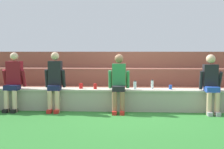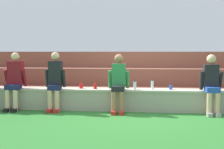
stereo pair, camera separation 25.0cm
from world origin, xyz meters
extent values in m
plane|color=#2D752D|center=(0.00, 0.00, 0.00)|extent=(80.00, 80.00, 0.00)
cube|color=#A8A08E|center=(0.00, 0.23, 0.25)|extent=(8.86, 0.46, 0.51)
cube|color=#BCB39F|center=(0.00, 0.23, 0.49)|extent=(8.90, 0.50, 0.04)
cube|color=brown|center=(0.00, 0.89, 0.23)|extent=(10.17, 0.65, 0.47)
cube|color=brown|center=(0.00, 1.55, 0.47)|extent=(10.17, 0.65, 0.94)
cube|color=brown|center=(0.00, 2.20, 0.70)|extent=(10.17, 0.65, 1.40)
cylinder|color=beige|center=(-2.99, -0.18, 0.25)|extent=(0.11, 0.11, 0.51)
cylinder|color=beige|center=(-2.80, -0.18, 0.25)|extent=(0.11, 0.11, 0.51)
cube|color=black|center=(-2.99, -0.22, 0.04)|extent=(0.10, 0.22, 0.08)
cube|color=black|center=(-2.80, -0.22, 0.04)|extent=(0.10, 0.22, 0.08)
cube|color=#191E47|center=(-2.89, -0.06, 0.56)|extent=(0.32, 0.29, 0.12)
cube|color=maroon|center=(-2.89, 0.10, 0.90)|extent=(0.36, 0.20, 0.56)
sphere|color=beige|center=(-2.89, 0.10, 1.29)|extent=(0.19, 0.19, 0.19)
cylinder|color=maroon|center=(-3.12, 0.08, 0.77)|extent=(0.08, 0.21, 0.42)
cylinder|color=maroon|center=(-2.67, 0.08, 0.77)|extent=(0.08, 0.22, 0.42)
cylinder|color=#DBAD89|center=(-1.97, -0.17, 0.25)|extent=(0.11, 0.11, 0.51)
cylinder|color=#DBAD89|center=(-1.80, -0.17, 0.25)|extent=(0.11, 0.11, 0.51)
cube|color=red|center=(-1.97, -0.21, 0.04)|extent=(0.10, 0.22, 0.08)
cube|color=red|center=(-1.80, -0.21, 0.04)|extent=(0.10, 0.22, 0.08)
cube|color=#191E47|center=(-1.88, -0.06, 0.56)|extent=(0.27, 0.28, 0.12)
cube|color=black|center=(-1.88, 0.03, 0.90)|extent=(0.30, 0.20, 0.57)
sphere|color=#DBAD89|center=(-1.88, 0.03, 1.30)|extent=(0.19, 0.19, 0.19)
cylinder|color=black|center=(-2.09, 0.01, 0.77)|extent=(0.08, 0.14, 0.43)
cylinder|color=black|center=(-1.68, 0.01, 0.77)|extent=(0.08, 0.19, 0.43)
cylinder|color=#996B4C|center=(-0.47, -0.25, 0.25)|extent=(0.11, 0.11, 0.51)
cylinder|color=#996B4C|center=(-0.30, -0.25, 0.25)|extent=(0.11, 0.11, 0.51)
cube|color=red|center=(-0.47, -0.29, 0.04)|extent=(0.10, 0.22, 0.08)
cube|color=red|center=(-0.30, -0.29, 0.04)|extent=(0.10, 0.22, 0.08)
cube|color=black|center=(-0.38, -0.10, 0.56)|extent=(0.28, 0.36, 0.12)
cube|color=#2D7F47|center=(-0.38, 0.08, 0.87)|extent=(0.32, 0.20, 0.51)
sphere|color=#996B4C|center=(-0.38, 0.08, 1.25)|extent=(0.20, 0.20, 0.20)
cylinder|color=#2D7F47|center=(-0.59, 0.06, 0.76)|extent=(0.08, 0.17, 0.43)
cylinder|color=#2D7F47|center=(-0.17, 0.06, 0.76)|extent=(0.08, 0.21, 0.42)
cylinder|color=#DBAD89|center=(1.62, -0.24, 0.25)|extent=(0.11, 0.11, 0.51)
cylinder|color=#DBAD89|center=(1.80, -0.24, 0.25)|extent=(0.11, 0.11, 0.51)
cube|color=#99999E|center=(1.62, -0.28, 0.04)|extent=(0.10, 0.22, 0.08)
cube|color=#99999E|center=(1.80, -0.28, 0.04)|extent=(0.10, 0.22, 0.08)
cube|color=#2347B2|center=(1.71, -0.09, 0.56)|extent=(0.29, 0.35, 0.12)
cube|color=black|center=(1.71, 0.05, 0.87)|extent=(0.32, 0.20, 0.50)
sphere|color=#DBAD89|center=(1.71, 0.05, 1.24)|extent=(0.21, 0.21, 0.21)
cylinder|color=black|center=(1.50, 0.03, 0.76)|extent=(0.08, 0.15, 0.43)
cylinder|color=black|center=(1.92, 0.03, 0.76)|extent=(0.08, 0.25, 0.42)
cylinder|color=silver|center=(-0.01, 0.17, 0.61)|extent=(0.07, 0.07, 0.19)
cylinder|color=black|center=(-0.01, 0.17, 0.71)|extent=(0.04, 0.04, 0.02)
cylinder|color=silver|center=(0.40, 0.21, 0.62)|extent=(0.06, 0.06, 0.21)
cylinder|color=black|center=(0.40, 0.21, 0.73)|extent=(0.04, 0.04, 0.02)
cylinder|color=red|center=(-1.31, 0.23, 0.58)|extent=(0.09, 0.09, 0.13)
cylinder|color=blue|center=(0.84, 0.23, 0.56)|extent=(0.08, 0.08, 0.10)
cylinder|color=red|center=(-0.96, 0.18, 0.58)|extent=(0.08, 0.08, 0.13)
camera|label=1|loc=(-0.13, -6.76, 1.41)|focal=47.07mm
camera|label=2|loc=(0.12, -6.74, 1.41)|focal=47.07mm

